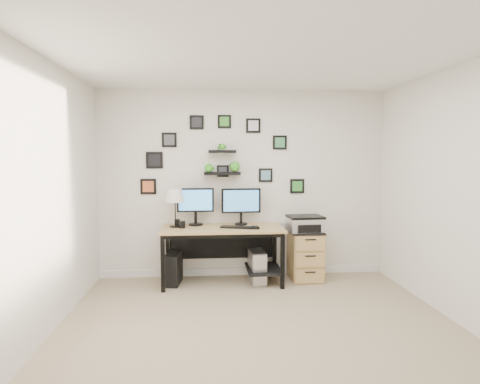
{
  "coord_description": "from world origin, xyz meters",
  "views": [
    {
      "loc": [
        -0.51,
        -3.59,
        1.69
      ],
      "look_at": [
        -0.06,
        1.83,
        1.2
      ],
      "focal_mm": 30.0,
      "sensor_mm": 36.0,
      "label": 1
    }
  ],
  "objects": [
    {
      "name": "mug",
      "position": [
        -0.84,
        1.63,
        0.8
      ],
      "size": [
        0.08,
        0.08,
        0.09
      ],
      "primitive_type": "cylinder",
      "color": "black",
      "rests_on": "desk"
    },
    {
      "name": "file_cabinet",
      "position": [
        0.83,
        1.72,
        0.34
      ],
      "size": [
        0.43,
        0.53,
        0.67
      ],
      "color": "tan",
      "rests_on": "ground"
    },
    {
      "name": "pen_cup",
      "position": [
        -0.91,
        1.76,
        0.8
      ],
      "size": [
        0.08,
        0.08,
        0.1
      ],
      "primitive_type": "cylinder",
      "color": "black",
      "rests_on": "desk"
    },
    {
      "name": "pc_tower_black",
      "position": [
        -0.96,
        1.66,
        0.2
      ],
      "size": [
        0.23,
        0.43,
        0.41
      ],
      "primitive_type": "cube",
      "rotation": [
        0.0,
        0.0,
        -0.12
      ],
      "color": "black",
      "rests_on": "ground"
    },
    {
      "name": "wall_decor",
      "position": [
        -0.31,
        1.93,
        1.66
      ],
      "size": [
        2.29,
        0.18,
        1.09
      ],
      "color": "black",
      "rests_on": "ground"
    },
    {
      "name": "table_lamp",
      "position": [
        -0.93,
        1.72,
        1.16
      ],
      "size": [
        0.25,
        0.25,
        0.51
      ],
      "color": "black",
      "rests_on": "desk"
    },
    {
      "name": "room",
      "position": [
        0.0,
        1.98,
        0.05
      ],
      "size": [
        4.0,
        4.0,
        4.0
      ],
      "color": "tan",
      "rests_on": "ground"
    },
    {
      "name": "monitor_right",
      "position": [
        -0.05,
        1.83,
        1.05
      ],
      "size": [
        0.54,
        0.18,
        0.5
      ],
      "color": "black",
      "rests_on": "desk"
    },
    {
      "name": "mouse",
      "position": [
        0.12,
        1.5,
        0.77
      ],
      "size": [
        0.09,
        0.12,
        0.03
      ],
      "primitive_type": "cube",
      "rotation": [
        0.0,
        0.0,
        0.14
      ],
      "color": "black",
      "rests_on": "desk"
    },
    {
      "name": "keyboard",
      "position": [
        -0.12,
        1.58,
        0.76
      ],
      "size": [
        0.46,
        0.26,
        0.02
      ],
      "primitive_type": "cube",
      "rotation": [
        0.0,
        0.0,
        -0.29
      ],
      "color": "black",
      "rests_on": "desk"
    },
    {
      "name": "monitor_left",
      "position": [
        -0.67,
        1.83,
        1.05
      ],
      "size": [
        0.5,
        0.2,
        0.51
      ],
      "color": "black",
      "rests_on": "desk"
    },
    {
      "name": "pc_tower_grey",
      "position": [
        0.15,
        1.64,
        0.21
      ],
      "size": [
        0.21,
        0.44,
        0.43
      ],
      "color": "gray",
      "rests_on": "ground"
    },
    {
      "name": "printer",
      "position": [
        0.82,
        1.7,
        0.78
      ],
      "size": [
        0.48,
        0.4,
        0.21
      ],
      "color": "silver",
      "rests_on": "file_cabinet"
    },
    {
      "name": "desk",
      "position": [
        -0.28,
        1.67,
        0.63
      ],
      "size": [
        1.6,
        0.7,
        0.75
      ],
      "color": "tan",
      "rests_on": "ground"
    }
  ]
}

